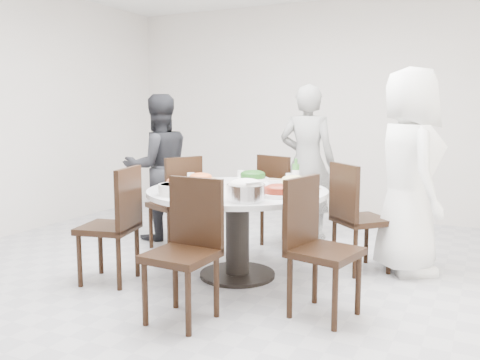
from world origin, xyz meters
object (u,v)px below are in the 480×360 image
at_px(chair_se, 325,249).
at_px(diner_right, 409,171).
at_px(diner_left, 159,167).
at_px(chair_sw, 108,225).
at_px(soup_bowl, 176,189).
at_px(chair_n, 285,200).
at_px(rice_bowl, 246,193).
at_px(diner_middle, 307,162).
at_px(chair_ne, 362,217).
at_px(chair_nw, 174,203).
at_px(dining_table, 237,233).
at_px(chair_s, 181,252).
at_px(beverage_bottle, 296,171).

distance_m(chair_se, diner_right, 1.37).
distance_m(chair_se, diner_left, 2.60).
distance_m(chair_sw, soup_bowl, 0.68).
height_order(chair_n, rice_bowl, chair_n).
height_order(chair_se, diner_middle, diner_middle).
distance_m(chair_ne, chair_n, 1.02).
height_order(chair_ne, soup_bowl, chair_ne).
relative_size(chair_sw, diner_left, 0.61).
bearing_deg(chair_nw, dining_table, 86.13).
bearing_deg(diner_middle, chair_s, 84.75).
xyz_separation_m(diner_middle, soup_bowl, (-0.39, -1.98, -0.04)).
height_order(dining_table, chair_sw, chair_sw).
relative_size(rice_bowl, soup_bowl, 1.03).
height_order(chair_ne, chair_nw, same).
distance_m(diner_middle, diner_left, 1.62).
relative_size(dining_table, beverage_bottle, 6.76).
distance_m(chair_ne, diner_left, 2.27).
bearing_deg(beverage_bottle, dining_table, -120.19).
relative_size(chair_n, chair_se, 1.00).
distance_m(soup_bowl, beverage_bottle, 1.18).
relative_size(chair_ne, chair_sw, 1.00).
bearing_deg(soup_bowl, chair_ne, 41.94).
relative_size(diner_right, beverage_bottle, 7.94).
xyz_separation_m(chair_nw, chair_s, (1.04, -1.48, 0.00)).
distance_m(chair_n, rice_bowl, 1.62).
height_order(chair_ne, diner_middle, diner_middle).
relative_size(chair_n, diner_middle, 0.57).
bearing_deg(dining_table, soup_bowl, -123.14).
height_order(diner_right, soup_bowl, diner_right).
xyz_separation_m(chair_se, beverage_bottle, (-0.59, 1.04, 0.39)).
height_order(chair_n, chair_nw, same).
bearing_deg(chair_nw, chair_s, 58.13).
distance_m(chair_ne, rice_bowl, 1.28).
bearing_deg(chair_nw, chair_sw, 27.21).
height_order(diner_right, diner_middle, diner_right).
xyz_separation_m(chair_s, beverage_bottle, (0.24, 1.53, 0.39)).
distance_m(chair_ne, chair_sw, 2.16).
height_order(diner_right, beverage_bottle, diner_right).
distance_m(chair_sw, chair_se, 1.79).
bearing_deg(chair_s, rice_bowl, 69.59).
bearing_deg(diner_middle, beverage_bottle, 97.95).
xyz_separation_m(chair_sw, soup_bowl, (0.58, 0.12, 0.32)).
bearing_deg(rice_bowl, chair_sw, -173.91).
distance_m(diner_right, diner_middle, 1.39).
height_order(chair_n, diner_left, diner_left).
distance_m(chair_nw, beverage_bottle, 1.34).
height_order(chair_sw, diner_left, diner_left).
relative_size(chair_ne, chair_se, 1.00).
bearing_deg(dining_table, chair_ne, 34.50).
bearing_deg(beverage_bottle, chair_s, -98.90).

